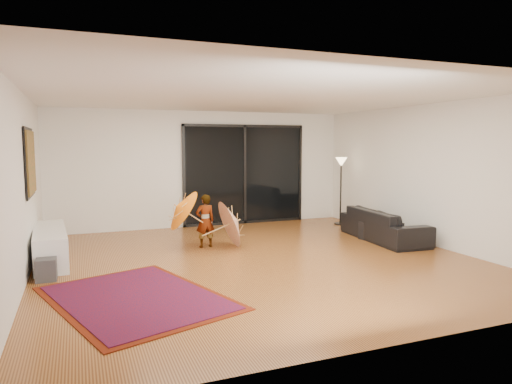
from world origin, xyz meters
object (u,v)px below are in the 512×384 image
media_console (50,245)px  child (205,221)px  ottoman (381,231)px  sofa (384,225)px

media_console → child: bearing=-1.7°
media_console → ottoman: 6.17m
sofa → child: bearing=83.4°
sofa → media_console: bearing=88.8°
media_console → ottoman: bearing=-9.0°
sofa → child: child is taller
ottoman → child: (-3.48, 0.68, 0.32)m
child → ottoman: bearing=164.6°
ottoman → child: size_ratio=0.64×
ottoman → child: child is taller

